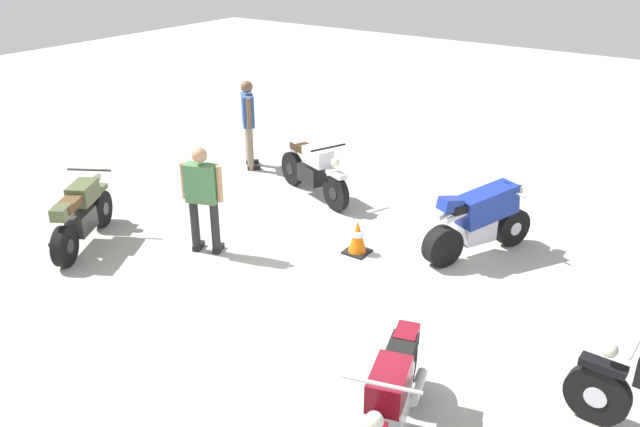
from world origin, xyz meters
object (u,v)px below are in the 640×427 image
Objects in this scene: motorcycle_blue_sportbike at (481,218)px; person_in_blue_shirt at (248,118)px; traffic_cone at (357,237)px; motorcycle_maroon_cruiser at (392,399)px; motorcycle_olive_vintage at (81,216)px; person_in_green_shirt at (203,194)px; motorcycle_silver_cruiser at (313,169)px.

motorcycle_blue_sportbike is 5.41m from person_in_blue_shirt.
traffic_cone is (1.51, 1.02, -0.33)m from motorcycle_blue_sportbike.
person_in_blue_shirt reaches higher than motorcycle_maroon_cruiser.
person_in_blue_shirt is (0.19, -4.13, 0.54)m from motorcycle_olive_vintage.
person_in_green_shirt is 3.14× the size of traffic_cone.
motorcycle_blue_sportbike is 0.90× the size of motorcycle_maroon_cruiser.
person_in_green_shirt is at bearing -92.70° from motorcycle_olive_vintage.
motorcycle_silver_cruiser is 4.03m from motorcycle_olive_vintage.
motorcycle_silver_cruiser is at bearing 109.41° from motorcycle_blue_sportbike.
person_in_blue_shirt reaches higher than motorcycle_silver_cruiser.
motorcycle_maroon_cruiser is at bearing 126.96° from traffic_cone.
motorcycle_olive_vintage is at bearing -133.23° from person_in_blue_shirt.
person_in_blue_shirt reaches higher than motorcycle_blue_sportbike.
motorcycle_silver_cruiser is at bearing -37.37° from traffic_cone.
motorcycle_blue_sportbike is 1.03× the size of person_in_blue_shirt.
motorcycle_blue_sportbike reaches higher than motorcycle_olive_vintage.
traffic_cone is at bearing -77.27° from person_in_green_shirt.
person_in_blue_shirt is at bearing 9.24° from person_in_green_shirt.
person_in_green_shirt reaches higher than motorcycle_silver_cruiser.
traffic_cone is at bearing 150.07° from motorcycle_blue_sportbike.
motorcycle_maroon_cruiser is 8.00m from person_in_blue_shirt.
person_in_blue_shirt is at bearing -173.10° from motorcycle_silver_cruiser.
motorcycle_olive_vintage reaches higher than traffic_cone.
person_in_green_shirt is (4.26, -1.85, 0.43)m from motorcycle_maroon_cruiser.
motorcycle_blue_sportbike is at bearing -146.04° from traffic_cone.
motorcycle_blue_sportbike is 1.85m from traffic_cone.
motorcycle_blue_sportbike reaches higher than motorcycle_silver_cruiser.
motorcycle_blue_sportbike is at bearing 14.75° from motorcycle_silver_cruiser.
motorcycle_silver_cruiser reaches higher than motorcycle_olive_vintage.
person_in_green_shirt reaches higher than motorcycle_olive_vintage.
traffic_cone is at bearing -15.92° from motorcycle_silver_cruiser.
traffic_cone is (-1.90, -1.29, -0.69)m from person_in_green_shirt.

